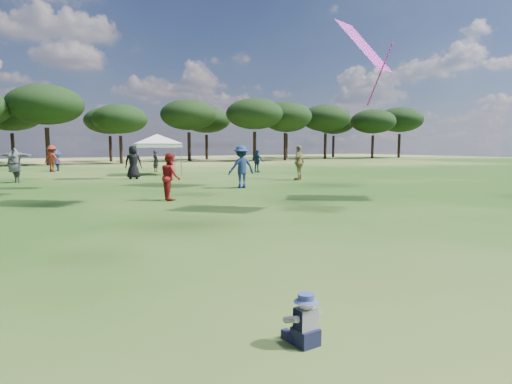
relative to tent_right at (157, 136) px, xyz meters
The scene contains 4 objects.
tree_line 22.17m from the tent_right, 103.43° to the left, with size 108.78×17.63×7.77m.
tent_right is the anchor object (origin of this frame).
toddler 24.83m from the tent_right, 106.65° to the right, with size 0.33×0.37×0.50m.
festival_crowd 8.28m from the tent_right, 165.07° to the right, with size 27.96×22.28×1.91m.
Camera 1 is at (-2.09, -0.70, 1.89)m, focal length 30.00 mm.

